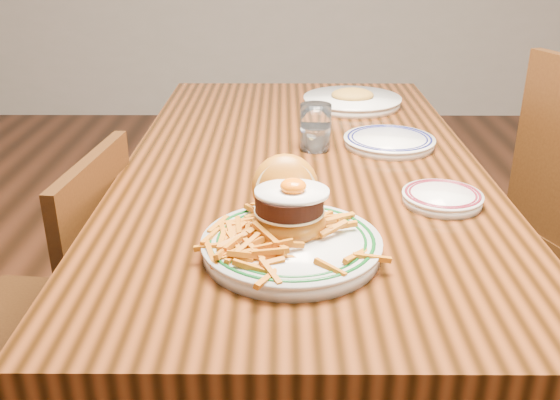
{
  "coord_description": "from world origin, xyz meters",
  "views": [
    {
      "loc": [
        -0.05,
        -1.43,
        1.27
      ],
      "look_at": [
        -0.05,
        -0.47,
        0.85
      ],
      "focal_mm": 40.0,
      "sensor_mm": 36.0,
      "label": 1
    }
  ],
  "objects_px": {
    "table": "(302,192)",
    "side_plate": "(442,197)",
    "chair_left": "(63,312)",
    "main_plate": "(290,229)"
  },
  "relations": [
    {
      "from": "side_plate",
      "to": "chair_left",
      "type": "bearing_deg",
      "value": 151.49
    },
    {
      "from": "table",
      "to": "side_plate",
      "type": "bearing_deg",
      "value": -43.71
    },
    {
      "from": "table",
      "to": "chair_left",
      "type": "height_order",
      "value": "chair_left"
    },
    {
      "from": "table",
      "to": "side_plate",
      "type": "distance_m",
      "value": 0.4
    },
    {
      "from": "table",
      "to": "main_plate",
      "type": "bearing_deg",
      "value": -94.19
    },
    {
      "from": "table",
      "to": "main_plate",
      "type": "height_order",
      "value": "main_plate"
    },
    {
      "from": "table",
      "to": "side_plate",
      "type": "xyz_separation_m",
      "value": [
        0.28,
        -0.27,
        0.1
      ]
    },
    {
      "from": "chair_left",
      "to": "side_plate",
      "type": "bearing_deg",
      "value": 2.17
    },
    {
      "from": "chair_left",
      "to": "side_plate",
      "type": "relative_size",
      "value": 5.08
    },
    {
      "from": "chair_left",
      "to": "table",
      "type": "bearing_deg",
      "value": 26.56
    }
  ]
}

